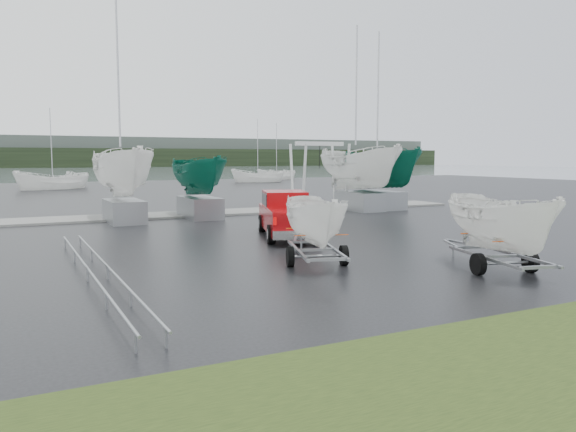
{
  "coord_description": "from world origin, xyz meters",
  "views": [
    {
      "loc": [
        -11.02,
        -16.98,
        3.18
      ],
      "look_at": [
        -2.54,
        -0.14,
        1.2
      ],
      "focal_mm": 35.0,
      "sensor_mm": 36.0,
      "label": 1
    }
  ],
  "objects_px": {
    "boat_hoist": "(320,166)",
    "trailer_parked": "(504,174)",
    "pickup_truck": "(287,213)",
    "trailer_hitched": "(316,180)"
  },
  "relations": [
    {
      "from": "pickup_truck",
      "to": "boat_hoist",
      "type": "bearing_deg",
      "value": 72.42
    },
    {
      "from": "trailer_hitched",
      "to": "boat_hoist",
      "type": "bearing_deg",
      "value": 78.29
    },
    {
      "from": "boat_hoist",
      "to": "trailer_parked",
      "type": "bearing_deg",
      "value": -105.16
    },
    {
      "from": "pickup_truck",
      "to": "boat_hoist",
      "type": "xyz_separation_m",
      "value": [
        7.21,
        9.87,
        1.74
      ]
    },
    {
      "from": "trailer_hitched",
      "to": "trailer_parked",
      "type": "height_order",
      "value": "trailer_parked"
    },
    {
      "from": "trailer_hitched",
      "to": "boat_hoist",
      "type": "height_order",
      "value": "trailer_hitched"
    },
    {
      "from": "trailer_parked",
      "to": "boat_hoist",
      "type": "distance_m",
      "value": 19.64
    },
    {
      "from": "trailer_hitched",
      "to": "trailer_parked",
      "type": "bearing_deg",
      "value": -20.33
    },
    {
      "from": "trailer_hitched",
      "to": "trailer_parked",
      "type": "xyz_separation_m",
      "value": [
        4.03,
        -3.25,
        0.2
      ]
    },
    {
      "from": "pickup_truck",
      "to": "boat_hoist",
      "type": "distance_m",
      "value": 12.34
    }
  ]
}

